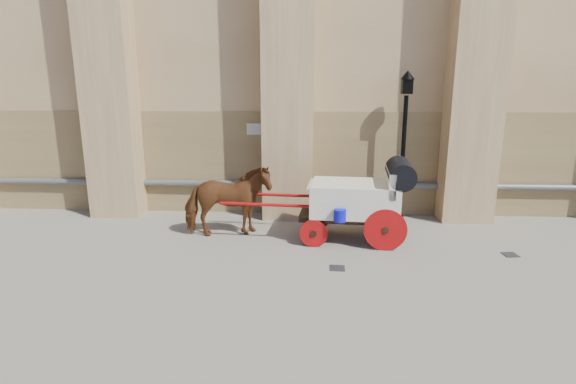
{
  "coord_description": "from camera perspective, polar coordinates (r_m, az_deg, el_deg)",
  "views": [
    {
      "loc": [
        -0.32,
        -8.93,
        3.81
      ],
      "look_at": [
        -0.9,
        1.81,
        1.18
      ],
      "focal_mm": 28.0,
      "sensor_mm": 36.0,
      "label": 1
    }
  ],
  "objects": [
    {
      "name": "drain_grate_near",
      "position": [
        9.64,
        6.28,
        -9.57
      ],
      "size": [
        0.33,
        0.33,
        0.01
      ],
      "primitive_type": "cube",
      "rotation": [
        0.0,
        0.0,
        -0.04
      ],
      "color": "black",
      "rests_on": "ground"
    },
    {
      "name": "horse",
      "position": [
        11.35,
        -7.68,
        -1.18
      ],
      "size": [
        2.31,
        1.43,
        1.82
      ],
      "primitive_type": "imported",
      "rotation": [
        0.0,
        0.0,
        1.79
      ],
      "color": "brown",
      "rests_on": "ground"
    },
    {
      "name": "street_lamp",
      "position": [
        12.71,
        14.46,
        6.06
      ],
      "size": [
        0.39,
        0.39,
        4.12
      ],
      "color": "black",
      "rests_on": "ground"
    },
    {
      "name": "drain_grate_far",
      "position": [
        11.45,
        26.37,
        -7.14
      ],
      "size": [
        0.36,
        0.36,
        0.01
      ],
      "primitive_type": "cube",
      "rotation": [
        0.0,
        0.0,
        0.12
      ],
      "color": "black",
      "rests_on": "ground"
    },
    {
      "name": "carriage",
      "position": [
        11.08,
        9.28,
        -0.62
      ],
      "size": [
        4.71,
        1.71,
        2.02
      ],
      "rotation": [
        0.0,
        0.0,
        -0.09
      ],
      "color": "black",
      "rests_on": "ground"
    },
    {
      "name": "ground",
      "position": [
        9.72,
        4.8,
        -9.38
      ],
      "size": [
        90.0,
        90.0,
        0.0
      ],
      "primitive_type": "plane",
      "color": "slate",
      "rests_on": "ground"
    }
  ]
}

